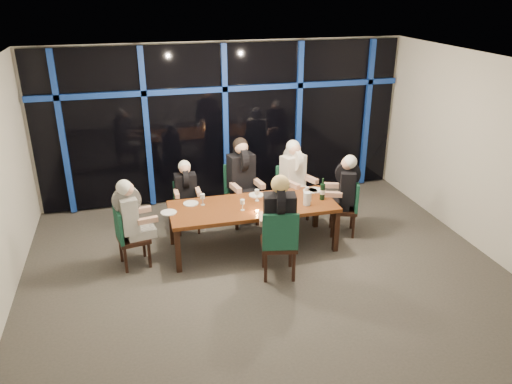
% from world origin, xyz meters
% --- Properties ---
extents(room, '(7.04, 7.00, 3.02)m').
position_xyz_m(room, '(0.00, 0.00, 2.02)').
color(room, '#514D47').
rests_on(room, ground).
extents(window_wall, '(6.86, 0.43, 2.94)m').
position_xyz_m(window_wall, '(0.01, 2.93, 1.55)').
color(window_wall, black).
rests_on(window_wall, ground).
extents(dining_table, '(2.60, 1.00, 0.75)m').
position_xyz_m(dining_table, '(0.00, 0.80, 0.68)').
color(dining_table, brown).
rests_on(dining_table, ground).
extents(chair_far_left, '(0.40, 0.40, 0.86)m').
position_xyz_m(chair_far_left, '(-0.94, 1.72, 0.48)').
color(chair_far_left, black).
rests_on(chair_far_left, ground).
extents(chair_far_mid, '(0.58, 0.58, 1.06)m').
position_xyz_m(chair_far_mid, '(0.02, 1.79, 0.59)').
color(chair_far_mid, black).
rests_on(chair_far_mid, ground).
extents(chair_far_right, '(0.60, 0.60, 1.00)m').
position_xyz_m(chair_far_right, '(0.92, 1.70, 0.56)').
color(chair_far_right, black).
rests_on(chair_far_right, ground).
extents(chair_end_left, '(0.51, 0.51, 0.95)m').
position_xyz_m(chair_end_left, '(-1.94, 0.71, 0.53)').
color(chair_end_left, black).
rests_on(chair_end_left, ground).
extents(chair_end_right, '(0.57, 0.57, 0.95)m').
position_xyz_m(chair_end_right, '(1.67, 0.88, 0.53)').
color(chair_end_right, black).
rests_on(chair_end_right, ground).
extents(chair_near_mid, '(0.59, 0.59, 1.08)m').
position_xyz_m(chair_near_mid, '(0.14, -0.17, 0.60)').
color(chair_near_mid, black).
rests_on(chair_near_mid, ground).
extents(diner_far_left, '(0.43, 0.53, 0.84)m').
position_xyz_m(diner_far_left, '(-0.94, 1.64, 0.83)').
color(diner_far_left, black).
rests_on(diner_far_left, ground).
extents(diner_far_mid, '(0.58, 0.71, 1.03)m').
position_xyz_m(diner_far_mid, '(0.04, 1.70, 1.01)').
color(diner_far_mid, black).
rests_on(diner_far_mid, ground).
extents(diner_far_right, '(0.62, 0.69, 0.98)m').
position_xyz_m(diner_far_right, '(0.96, 1.62, 0.96)').
color(diner_far_right, silver).
rests_on(diner_far_right, ground).
extents(diner_end_left, '(0.63, 0.51, 0.92)m').
position_xyz_m(diner_end_left, '(-1.86, 0.73, 0.90)').
color(diner_end_left, black).
rests_on(diner_end_left, ground).
extents(diner_end_right, '(0.65, 0.58, 0.93)m').
position_xyz_m(diner_end_right, '(1.59, 0.90, 0.91)').
color(diner_end_right, black).
rests_on(diner_end_right, ground).
extents(diner_near_mid, '(0.59, 0.72, 1.05)m').
position_xyz_m(diner_near_mid, '(0.16, -0.08, 1.02)').
color(diner_near_mid, black).
rests_on(diner_near_mid, ground).
extents(plate_far_left, '(0.24, 0.24, 0.01)m').
position_xyz_m(plate_far_left, '(-0.93, 1.08, 0.76)').
color(plate_far_left, white).
rests_on(plate_far_left, dining_table).
extents(plate_far_mid, '(0.24, 0.24, 0.01)m').
position_xyz_m(plate_far_mid, '(0.15, 1.15, 0.76)').
color(plate_far_mid, white).
rests_on(plate_far_mid, dining_table).
extents(plate_far_right, '(0.24, 0.24, 0.01)m').
position_xyz_m(plate_far_right, '(1.16, 1.10, 0.76)').
color(plate_far_right, white).
rests_on(plate_far_right, dining_table).
extents(plate_end_left, '(0.24, 0.24, 0.01)m').
position_xyz_m(plate_end_left, '(-1.28, 0.83, 0.76)').
color(plate_end_left, white).
rests_on(plate_end_left, dining_table).
extents(plate_end_right, '(0.24, 0.24, 0.01)m').
position_xyz_m(plate_end_right, '(1.06, 1.09, 0.76)').
color(plate_end_right, white).
rests_on(plate_end_right, dining_table).
extents(plate_near_mid, '(0.24, 0.24, 0.01)m').
position_xyz_m(plate_near_mid, '(0.27, 0.48, 0.76)').
color(plate_near_mid, white).
rests_on(plate_near_mid, dining_table).
extents(wine_bottle, '(0.08, 0.08, 0.36)m').
position_xyz_m(wine_bottle, '(1.13, 0.72, 0.89)').
color(wine_bottle, black).
rests_on(wine_bottle, dining_table).
extents(water_pitcher, '(0.13, 0.11, 0.21)m').
position_xyz_m(water_pitcher, '(0.82, 0.59, 0.85)').
color(water_pitcher, white).
rests_on(water_pitcher, dining_table).
extents(tea_light, '(0.05, 0.05, 0.03)m').
position_xyz_m(tea_light, '(-0.00, 0.53, 0.76)').
color(tea_light, '#FFA64C').
rests_on(tea_light, dining_table).
extents(wine_glass_a, '(0.07, 0.07, 0.18)m').
position_xyz_m(wine_glass_a, '(-0.20, 0.65, 0.88)').
color(wine_glass_a, silver).
rests_on(wine_glass_a, dining_table).
extents(wine_glass_b, '(0.07, 0.07, 0.19)m').
position_xyz_m(wine_glass_b, '(0.10, 0.94, 0.89)').
color(wine_glass_b, white).
rests_on(wine_glass_b, dining_table).
extents(wine_glass_c, '(0.06, 0.06, 0.16)m').
position_xyz_m(wine_glass_c, '(0.50, 0.67, 0.86)').
color(wine_glass_c, silver).
rests_on(wine_glass_c, dining_table).
extents(wine_glass_d, '(0.07, 0.07, 0.18)m').
position_xyz_m(wine_glass_d, '(-0.76, 0.99, 0.88)').
color(wine_glass_d, silver).
rests_on(wine_glass_d, dining_table).
extents(wine_glass_e, '(0.06, 0.06, 0.16)m').
position_xyz_m(wine_glass_e, '(0.94, 0.92, 0.86)').
color(wine_glass_e, silver).
rests_on(wine_glass_e, dining_table).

